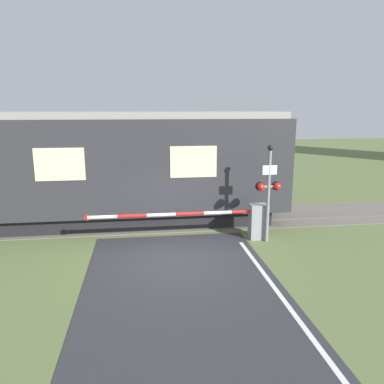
% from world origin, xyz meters
% --- Properties ---
extents(ground_plane, '(80.00, 80.00, 0.00)m').
position_xyz_m(ground_plane, '(0.00, 0.00, 0.00)').
color(ground_plane, '#5B6B3D').
extents(track_bed, '(36.00, 3.20, 0.13)m').
position_xyz_m(track_bed, '(0.00, 3.91, 0.02)').
color(track_bed, '#666056').
rests_on(track_bed, ground_plane).
extents(train, '(16.36, 3.15, 4.27)m').
position_xyz_m(train, '(-3.64, 3.91, 2.18)').
color(train, black).
rests_on(train, ground_plane).
extents(crossing_barrier, '(6.08, 0.44, 1.22)m').
position_xyz_m(crossing_barrier, '(2.46, 1.37, 0.68)').
color(crossing_barrier, gray).
rests_on(crossing_barrier, ground_plane).
extents(signal_post, '(0.86, 0.26, 3.25)m').
position_xyz_m(signal_post, '(3.16, 1.05, 1.85)').
color(signal_post, gray).
rests_on(signal_post, ground_plane).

